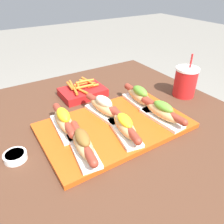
% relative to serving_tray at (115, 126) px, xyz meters
% --- Properties ---
extents(patio_table, '(1.11, 1.15, 0.74)m').
position_rel_serving_tray_xyz_m(patio_table, '(-0.04, -0.01, -0.38)').
color(patio_table, '#4C2D1E').
rests_on(patio_table, ground_plane).
extents(serving_tray, '(0.52, 0.33, 0.02)m').
position_rel_serving_tray_xyz_m(serving_tray, '(0.00, 0.00, 0.00)').
color(serving_tray, '#CC4C14').
rests_on(serving_tray, patio_table).
extents(hot_dog_0, '(0.08, 0.22, 0.07)m').
position_rel_serving_tray_xyz_m(hot_dog_0, '(-0.16, -0.07, 0.04)').
color(hot_dog_0, white).
rests_on(hot_dog_0, serving_tray).
extents(hot_dog_1, '(0.09, 0.21, 0.07)m').
position_rel_serving_tray_xyz_m(hot_dog_1, '(-0.00, -0.07, 0.04)').
color(hot_dog_1, white).
rests_on(hot_dog_1, serving_tray).
extents(hot_dog_2, '(0.07, 0.22, 0.07)m').
position_rel_serving_tray_xyz_m(hot_dog_2, '(0.16, -0.07, 0.04)').
color(hot_dog_2, white).
rests_on(hot_dog_2, serving_tray).
extents(hot_dog_3, '(0.08, 0.22, 0.08)m').
position_rel_serving_tray_xyz_m(hot_dog_3, '(-0.17, 0.07, 0.04)').
color(hot_dog_3, white).
rests_on(hot_dog_3, serving_tray).
extents(hot_dog_4, '(0.08, 0.22, 0.08)m').
position_rel_serving_tray_xyz_m(hot_dog_4, '(-0.00, 0.07, 0.04)').
color(hot_dog_4, white).
rests_on(hot_dog_4, serving_tray).
extents(hot_dog_5, '(0.07, 0.22, 0.08)m').
position_rel_serving_tray_xyz_m(hot_dog_5, '(0.17, 0.07, 0.04)').
color(hot_dog_5, white).
rests_on(hot_dog_5, serving_tray).
extents(sauce_bowl, '(0.07, 0.07, 0.02)m').
position_rel_serving_tray_xyz_m(sauce_bowl, '(-0.34, 0.03, 0.00)').
color(sauce_bowl, white).
rests_on(sauce_bowl, patio_table).
extents(drink_cup, '(0.10, 0.10, 0.19)m').
position_rel_serving_tray_xyz_m(drink_cup, '(0.41, 0.05, 0.06)').
color(drink_cup, red).
rests_on(drink_cup, patio_table).
extents(fries_basket, '(0.20, 0.15, 0.06)m').
position_rel_serving_tray_xyz_m(fries_basket, '(0.01, 0.29, 0.01)').
color(fries_basket, '#B21919').
rests_on(fries_basket, patio_table).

